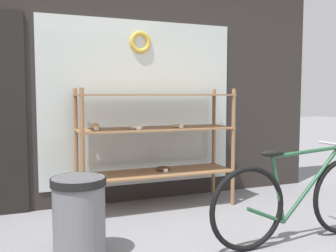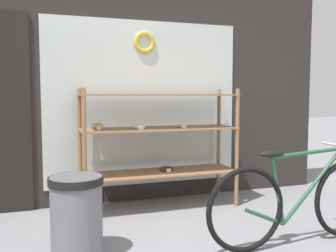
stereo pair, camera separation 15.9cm
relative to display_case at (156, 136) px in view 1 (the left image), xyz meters
The scene contains 4 objects.
storefront_facade 1.11m from the display_case, 128.69° to the left, with size 5.08×0.13×3.71m.
display_case is the anchor object (origin of this frame).
bicycle 1.63m from the display_case, 59.57° to the right, with size 1.71×0.46×0.82m.
trash_bin 1.49m from the display_case, 133.77° to the right, with size 0.42×0.42×0.63m.
Camera 1 is at (-1.08, -1.86, 1.25)m, focal length 40.00 mm.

